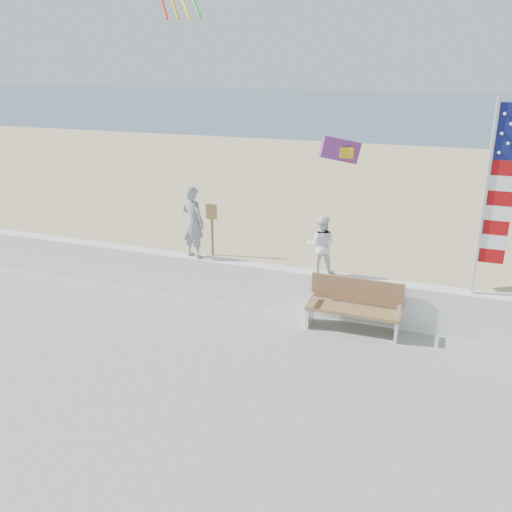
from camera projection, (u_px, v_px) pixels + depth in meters
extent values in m
plane|color=#324A65|center=(212.00, 353.00, 10.12)|extent=(220.00, 220.00, 0.00)
cube|color=#C9B186|center=(326.00, 225.00, 18.05)|extent=(90.00, 40.00, 0.08)
cube|color=#9A9A95|center=(73.00, 499.00, 6.54)|extent=(50.00, 12.40, 0.10)
cube|color=white|center=(251.00, 283.00, 11.67)|extent=(30.00, 0.35, 0.90)
imported|color=gray|center=(193.00, 222.00, 11.69)|extent=(0.67, 0.54, 1.58)
imported|color=white|center=(321.00, 245.00, 10.82)|extent=(0.66, 0.55, 1.20)
cube|color=olive|center=(353.00, 310.00, 10.42)|extent=(1.80, 0.50, 0.06)
cube|color=#8C603D|center=(357.00, 290.00, 10.56)|extent=(1.80, 0.05, 0.50)
cube|color=white|center=(310.00, 315.00, 10.78)|extent=(0.06, 0.50, 0.40)
cube|color=white|center=(310.00, 297.00, 10.60)|extent=(0.06, 0.45, 0.05)
cube|color=silver|center=(397.00, 329.00, 10.22)|extent=(0.06, 0.50, 0.40)
cube|color=silver|center=(399.00, 310.00, 10.04)|extent=(0.06, 0.45, 0.05)
cylinder|color=silver|center=(484.00, 201.00, 9.49)|extent=(0.08, 0.08, 3.50)
cube|color=#0F1451|center=(510.00, 132.00, 9.01)|extent=(0.44, 0.02, 0.95)
cube|color=#9E0A0C|center=(491.00, 256.00, 9.74)|extent=(0.44, 0.02, 0.26)
cube|color=white|center=(493.00, 242.00, 9.65)|extent=(0.44, 0.02, 0.26)
cube|color=#9E0A0C|center=(495.00, 228.00, 9.56)|extent=(0.44, 0.02, 0.26)
cube|color=white|center=(497.00, 213.00, 9.47)|extent=(0.44, 0.02, 0.26)
cube|color=#9E0A0C|center=(500.00, 198.00, 9.38)|extent=(0.44, 0.02, 0.26)
cube|color=white|center=(502.00, 183.00, 9.30)|extent=(0.44, 0.02, 0.26)
cube|color=#9E0A0C|center=(504.00, 168.00, 9.21)|extent=(0.44, 0.02, 0.26)
sphere|color=white|center=(499.00, 153.00, 9.15)|extent=(0.06, 0.06, 0.06)
sphere|color=white|center=(508.00, 143.00, 9.06)|extent=(0.06, 0.06, 0.06)
sphere|color=white|center=(502.00, 133.00, 9.04)|extent=(0.06, 0.06, 0.06)
sphere|color=white|center=(511.00, 124.00, 8.95)|extent=(0.06, 0.06, 0.06)
sphere|color=white|center=(505.00, 114.00, 8.93)|extent=(0.06, 0.06, 0.06)
cube|color=red|center=(340.00, 150.00, 12.37)|extent=(0.96, 0.64, 0.65)
cube|color=gold|center=(346.00, 152.00, 12.34)|extent=(0.34, 0.25, 0.24)
cylinder|color=brown|center=(212.00, 234.00, 14.88)|extent=(0.07, 0.07, 1.20)
cube|color=olive|center=(211.00, 212.00, 14.65)|extent=(0.32, 0.03, 0.42)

